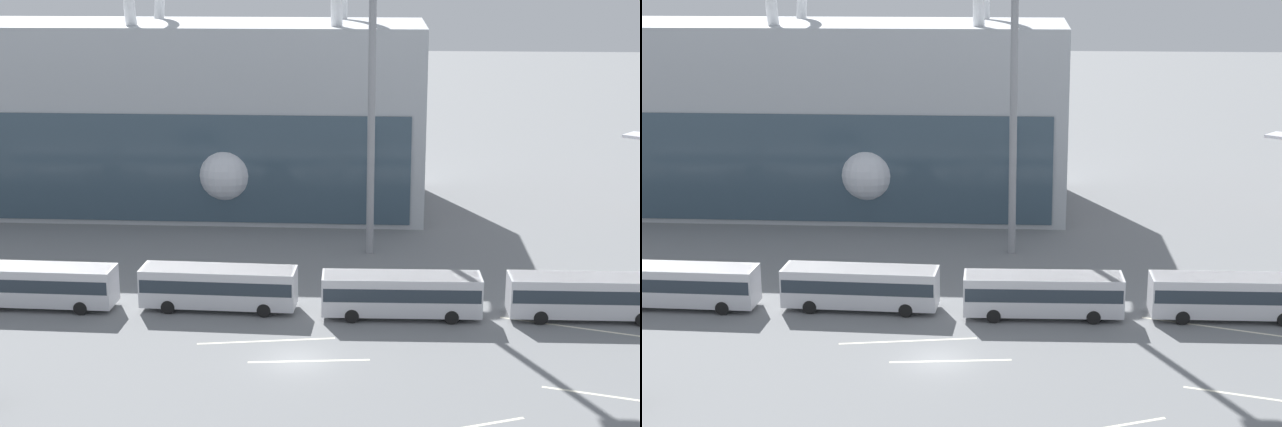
# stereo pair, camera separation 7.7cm
# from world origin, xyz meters

# --- Properties ---
(ground_plane) EXTENTS (440.00, 440.00, 0.00)m
(ground_plane) POSITION_xyz_m (0.00, 0.00, 0.00)
(ground_plane) COLOR slate
(airliner_at_gate_far) EXTENTS (31.87, 35.68, 12.97)m
(airliner_at_gate_far) POSITION_xyz_m (-8.81, 48.30, 4.94)
(airliner_at_gate_far) COLOR silver
(airliner_at_gate_far) RESTS_ON ground_plane
(shuttle_bus_1) EXTENTS (11.37, 3.05, 3.15)m
(shuttle_bus_1) POSITION_xyz_m (-19.76, 8.61, 1.86)
(shuttle_bus_1) COLOR silver
(shuttle_bus_1) RESTS_ON ground_plane
(shuttle_bus_2) EXTENTS (11.39, 3.17, 3.15)m
(shuttle_bus_2) POSITION_xyz_m (-6.50, 9.06, 1.86)
(shuttle_bus_2) COLOR silver
(shuttle_bus_2) RESTS_ON ground_plane
(shuttle_bus_3) EXTENTS (11.38, 3.11, 3.15)m
(shuttle_bus_3) POSITION_xyz_m (6.77, 8.32, 1.86)
(shuttle_bus_3) COLOR silver
(shuttle_bus_3) RESTS_ON ground_plane
(shuttle_bus_4) EXTENTS (11.36, 3.02, 3.15)m
(shuttle_bus_4) POSITION_xyz_m (20.03, 8.83, 1.86)
(shuttle_bus_4) COLOR silver
(shuttle_bus_4) RESTS_ON ground_plane
(floodlight_mast) EXTENTS (2.24, 2.24, 31.12)m
(floodlight_mast) POSITION_xyz_m (4.27, 24.01, 18.14)
(floodlight_mast) COLOR gray
(floodlight_mast) RESTS_ON ground_plane
(lane_stripe_0) EXTENTS (7.80, 1.17, 0.01)m
(lane_stripe_0) POSITION_xyz_m (0.80, -0.06, 0.00)
(lane_stripe_0) COLOR silver
(lane_stripe_0) RESTS_ON ground_plane
(lane_stripe_1) EXTENTS (9.20, 1.87, 0.01)m
(lane_stripe_1) POSITION_xyz_m (-2.30, 3.12, 0.00)
(lane_stripe_1) COLOR silver
(lane_stripe_1) RESTS_ON ground_plane
(lane_stripe_2) EXTENTS (7.36, 2.34, 0.01)m
(lane_stripe_2) POSITION_xyz_m (18.70, -4.07, 0.00)
(lane_stripe_2) COLOR silver
(lane_stripe_2) RESTS_ON ground_plane
(lane_stripe_5) EXTENTS (9.47, 3.36, 0.01)m
(lane_stripe_5) POSITION_xyz_m (18.57, 7.13, 0.00)
(lane_stripe_5) COLOR silver
(lane_stripe_5) RESTS_ON ground_plane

